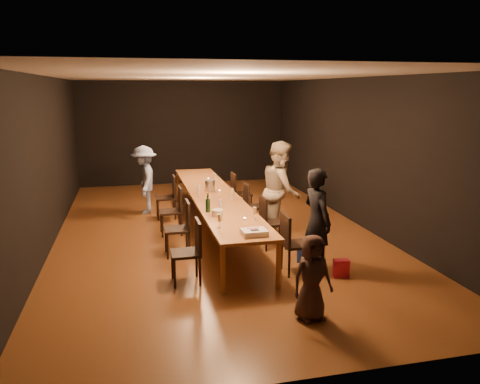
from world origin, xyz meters
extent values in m
plane|color=#462611|center=(0.00, 0.00, 0.00)|extent=(10.00, 10.00, 0.00)
cube|color=black|center=(0.00, 5.00, 1.50)|extent=(6.00, 0.04, 3.00)
cube|color=black|center=(0.00, -5.00, 1.50)|extent=(6.00, 0.04, 3.00)
cube|color=black|center=(-3.00, 0.00, 1.50)|extent=(0.04, 10.00, 3.00)
cube|color=black|center=(3.00, 0.00, 1.50)|extent=(0.04, 10.00, 3.00)
cube|color=silver|center=(0.00, 0.00, 3.00)|extent=(6.00, 10.00, 0.04)
cube|color=#99582C|center=(0.00, 0.00, 0.72)|extent=(0.90, 6.00, 0.05)
cylinder|color=#99582C|center=(-0.40, -2.90, 0.35)|extent=(0.08, 0.08, 0.70)
cylinder|color=#99582C|center=(0.40, -2.90, 0.35)|extent=(0.08, 0.08, 0.70)
cylinder|color=#99582C|center=(-0.40, 2.90, 0.35)|extent=(0.08, 0.08, 0.70)
cylinder|color=#99582C|center=(0.40, 2.90, 0.35)|extent=(0.08, 0.08, 0.70)
imported|color=black|center=(1.15, -2.44, 0.81)|extent=(0.49, 0.65, 1.62)
imported|color=tan|center=(1.15, -0.70, 0.92)|extent=(0.91, 1.05, 1.84)
imported|color=#7C90C0|center=(-1.27, 1.74, 0.77)|extent=(0.58, 1.00, 1.53)
imported|color=#3D2722|center=(0.51, -3.84, 0.54)|extent=(0.57, 0.42, 1.07)
cube|color=#B41B3B|center=(1.44, -2.74, 0.14)|extent=(0.25, 0.16, 0.27)
cube|color=#233E99|center=(1.13, -2.00, 0.14)|extent=(0.26, 0.22, 0.28)
cube|color=white|center=(0.09, -2.71, 0.79)|extent=(0.36, 0.29, 0.08)
cube|color=black|center=(0.09, -2.74, 0.83)|extent=(0.12, 0.09, 0.00)
cube|color=red|center=(0.09, -2.64, 0.83)|extent=(0.18, 0.04, 0.00)
cylinder|color=silver|center=(-0.23, -1.59, 0.80)|extent=(0.23, 0.23, 0.11)
cylinder|color=silver|center=(-0.02, 0.32, 0.86)|extent=(0.25, 0.25, 0.22)
cylinder|color=#B2B7B2|center=(0.15, -1.92, 0.77)|extent=(0.05, 0.05, 0.03)
cylinder|color=#B2B7B2|center=(0.15, 0.18, 0.77)|extent=(0.05, 0.05, 0.03)
cylinder|color=#B2B7B2|center=(0.15, 1.51, 0.77)|extent=(0.05, 0.05, 0.03)
camera|label=1|loc=(-1.56, -8.80, 2.77)|focal=35.00mm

